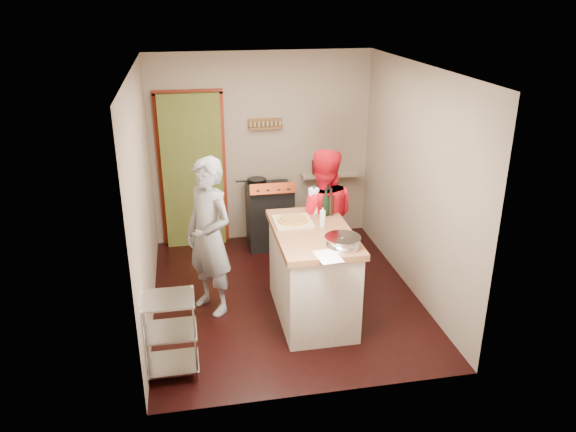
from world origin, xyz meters
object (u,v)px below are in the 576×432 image
object	(u,v)px
wire_shelving	(170,332)
island	(313,272)
person_stripe	(209,237)
person_red	(322,220)
stove	(270,215)

from	to	relation	value
wire_shelving	island	xyz separation A→B (m)	(1.50, 0.74, 0.09)
island	wire_shelving	bearing A→B (deg)	-153.81
person_stripe	wire_shelving	bearing A→B (deg)	-59.92
person_stripe	person_red	size ratio (longest dim) A/B	1.03
stove	person_stripe	bearing A→B (deg)	-119.88
stove	person_red	xyz separation A→B (m)	(0.42, -1.24, 0.40)
person_stripe	person_red	bearing A→B (deg)	65.53
wire_shelving	island	bearing A→B (deg)	26.19
island	stove	bearing A→B (deg)	95.09
island	person_red	distance (m)	0.76
island	person_stripe	bearing A→B (deg)	162.37
person_stripe	stove	bearing A→B (deg)	112.37
wire_shelving	person_red	world-z (taller)	person_red
stove	person_red	bearing A→B (deg)	-71.24
island	person_stripe	distance (m)	1.16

